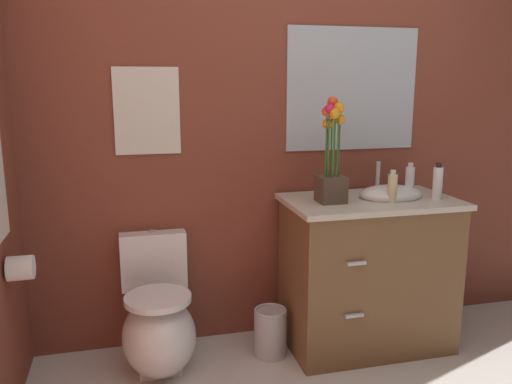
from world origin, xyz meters
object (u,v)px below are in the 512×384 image
soap_bottle (438,182)px  trash_bin (270,332)px  flower_vase (332,163)px  lotion_bottle (410,180)px  wall_mirror (352,89)px  toilet_paper_roll (21,268)px  wall_poster (147,111)px  vanity_cabinet (368,271)px  hand_wash_bottle (392,188)px  toilet (158,324)px

soap_bottle → trash_bin: size_ratio=0.74×
soap_bottle → flower_vase: bearing=173.8°
lotion_bottle → wall_mirror: size_ratio=0.23×
toilet_paper_roll → wall_poster: bearing=37.7°
flower_vase → wall_mirror: size_ratio=0.70×
vanity_cabinet → hand_wash_bottle: vanity_cabinet is taller
lotion_bottle → soap_bottle: bearing=-61.1°
vanity_cabinet → lotion_bottle: (0.27, 0.06, 0.50)m
hand_wash_bottle → trash_bin: 1.03m
toilet → lotion_bottle: (1.45, 0.03, 0.70)m
toilet → soap_bottle: bearing=-4.3°
toilet → vanity_cabinet: (1.18, -0.03, 0.20)m
toilet_paper_roll → flower_vase: bearing=5.5°
lotion_bottle → hand_wash_bottle: 0.26m
flower_vase → wall_mirror: 0.55m
lotion_bottle → hand_wash_bottle: bearing=-140.4°
flower_vase → soap_bottle: flower_vase is taller
flower_vase → toilet: bearing=176.9°
soap_bottle → wall_mirror: size_ratio=0.25×
hand_wash_bottle → wall_mirror: size_ratio=0.22×
hand_wash_bottle → wall_mirror: wall_mirror is taller
toilet → wall_mirror: wall_mirror is taller
vanity_cabinet → wall_mirror: bearing=90.5°
lotion_bottle → wall_mirror: (-0.27, 0.23, 0.51)m
vanity_cabinet → lotion_bottle: size_ratio=5.75×
lotion_bottle → toilet_paper_roll: 2.08m
toilet → lotion_bottle: 1.61m
soap_bottle → wall_poster: size_ratio=0.43×
flower_vase → lotion_bottle: size_ratio=3.08×
flower_vase → toilet_paper_roll: flower_vase is taller
soap_bottle → toilet_paper_roll: (-2.13, -0.08, -0.27)m
wall_mirror → toilet_paper_roll: bearing=-165.4°
soap_bottle → toilet_paper_roll: soap_bottle is taller
wall_mirror → toilet: bearing=-167.2°
toilet → vanity_cabinet: bearing=-1.3°
lotion_bottle → trash_bin: size_ratio=0.67×
vanity_cabinet → flower_vase: (-0.25, -0.02, 0.63)m
toilet → wall_poster: (0.00, 0.27, 1.10)m
soap_bottle → lotion_bottle: size_ratio=1.10×
wall_poster → toilet_paper_roll: (-0.60, -0.46, -0.66)m
lotion_bottle → wall_poster: size_ratio=0.39×
vanity_cabinet → soap_bottle: bearing=-14.2°
soap_bottle → trash_bin: bearing=174.5°
toilet → toilet_paper_roll: 0.77m
trash_bin → vanity_cabinet: bearing=-0.1°
trash_bin → hand_wash_bottle: bearing=-9.3°
toilet → toilet_paper_roll: (-0.60, -0.20, 0.44)m
wall_mirror → trash_bin: bearing=-152.8°
lotion_bottle → wall_mirror: wall_mirror is taller
toilet → wall_mirror: bearing=12.8°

